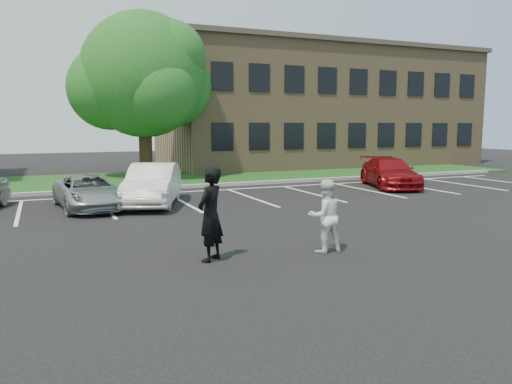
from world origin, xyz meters
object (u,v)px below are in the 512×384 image
man_black_suit (210,214)px  car_red_compact (390,173)px  car_silver_minivan (89,192)px  office_building (318,107)px  tree (145,78)px  car_white_sedan (153,184)px  man_white_shirt (325,216)px

man_black_suit → car_red_compact: man_black_suit is taller
car_silver_minivan → car_red_compact: size_ratio=0.91×
office_building → tree: bearing=-160.0°
car_white_sedan → car_red_compact: bearing=24.7°
car_white_sedan → tree: bearing=100.5°
office_building → tree: (-13.52, -4.91, 1.19)m
car_silver_minivan → car_white_sedan: 2.21m
man_white_shirt → car_silver_minivan: (-4.39, 8.33, -0.25)m
man_white_shirt → car_red_compact: bearing=-131.8°
man_black_suit → man_white_shirt: bearing=129.7°
car_white_sedan → car_red_compact: (11.22, 0.83, -0.08)m
man_black_suit → car_red_compact: size_ratio=0.43×
office_building → car_white_sedan: bearing=-136.8°
man_black_suit → car_white_sedan: bearing=-136.2°
office_building → car_red_compact: 14.40m
man_black_suit → car_red_compact: bearing=174.0°
office_building → car_silver_minivan: 22.72m
man_black_suit → car_red_compact: (11.64, 8.81, -0.34)m
office_building → man_black_suit: size_ratio=11.09×
car_white_sedan → man_black_suit: bearing=-72.6°
tree → car_silver_minivan: size_ratio=2.09×
tree → car_red_compact: bearing=-41.5°
tree → man_white_shirt: size_ratio=5.28×
tree → car_silver_minivan: (-3.83, -9.30, -4.76)m
man_white_shirt → car_red_compact: (9.03, 9.14, -0.16)m
man_black_suit → car_white_sedan: (0.43, 7.98, -0.26)m
office_building → man_white_shirt: size_ratio=13.43×
car_red_compact → office_building: bearing=93.7°
tree → man_white_shirt: 18.21m
office_building → man_black_suit: (-15.58, -22.22, -3.15)m
office_building → car_silver_minivan: size_ratio=5.31×
man_black_suit → tree: bearing=-139.9°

